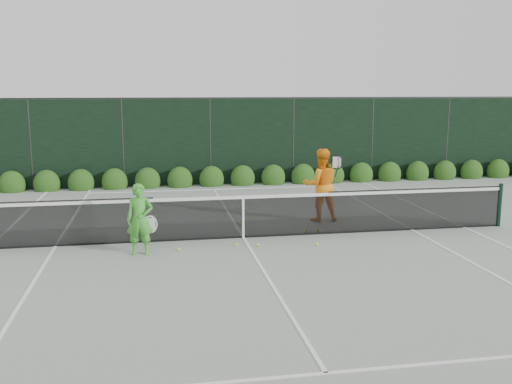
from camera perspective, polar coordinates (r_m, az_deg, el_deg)
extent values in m
plane|color=gray|center=(13.06, -1.28, -4.60)|extent=(80.00, 80.00, 0.00)
cylinder|color=black|center=(15.27, 23.18, -1.20)|extent=(0.10, 0.10, 1.07)
cube|color=black|center=(12.99, -19.93, -3.01)|extent=(4.40, 0.01, 1.02)
cube|color=black|center=(12.95, -1.28, -2.55)|extent=(4.00, 0.01, 0.96)
cube|color=black|center=(14.20, 15.72, -1.68)|extent=(4.40, 0.01, 1.02)
cube|color=white|center=(12.85, -1.29, -0.53)|extent=(12.80, 0.03, 0.07)
cube|color=black|center=(13.06, -1.28, -4.52)|extent=(12.80, 0.02, 0.04)
cube|color=white|center=(12.95, -1.28, -2.65)|extent=(0.05, 0.03, 0.91)
imported|color=green|center=(11.86, -11.54, -2.69)|extent=(0.56, 0.39, 1.47)
torus|color=silver|center=(11.99, -10.55, -3.21)|extent=(0.30, 0.05, 0.30)
cylinder|color=black|center=(12.04, -10.51, -4.32)|extent=(0.10, 0.03, 0.30)
imported|color=orange|center=(14.65, 6.49, 0.70)|extent=(0.94, 0.75, 1.86)
torus|color=black|center=(14.48, 8.09, 2.97)|extent=(0.28, 0.16, 0.30)
cylinder|color=black|center=(14.51, 8.07, 2.03)|extent=(0.10, 0.03, 0.30)
cube|color=white|center=(14.90, 20.09, -3.34)|extent=(0.06, 23.77, 0.01)
cube|color=white|center=(13.10, -19.43, -5.13)|extent=(0.06, 23.77, 0.01)
cube|color=white|center=(14.27, 15.31, -3.66)|extent=(0.06, 23.77, 0.01)
cube|color=white|center=(24.67, -5.56, 2.46)|extent=(11.03, 0.06, 0.01)
cube|color=white|center=(19.27, -4.23, 0.26)|extent=(8.23, 0.06, 0.01)
cube|color=white|center=(7.21, 7.03, -17.54)|extent=(8.23, 0.06, 0.01)
cube|color=white|center=(13.06, -1.28, -4.57)|extent=(0.06, 12.80, 0.01)
cube|color=black|center=(20.15, -4.61, 4.99)|extent=(32.00, 0.06, 3.00)
cube|color=#262826|center=(20.07, -4.68, 9.34)|extent=(32.00, 0.06, 0.06)
cylinder|color=#262826|center=(20.47, -21.63, 4.38)|extent=(0.08, 0.08, 3.00)
cylinder|color=#262826|center=(20.09, -13.19, 4.73)|extent=(0.08, 0.08, 3.00)
cylinder|color=#262826|center=(20.15, -4.61, 4.99)|extent=(0.08, 0.08, 3.00)
cylinder|color=#262826|center=(20.66, 3.73, 5.13)|extent=(0.08, 0.08, 3.00)
cylinder|color=#262826|center=(21.58, 11.52, 5.17)|extent=(0.08, 0.08, 3.00)
cylinder|color=#262826|center=(22.85, 18.56, 5.12)|extent=(0.08, 0.08, 3.00)
ellipsoid|color=#193D10|center=(20.41, -23.23, 0.67)|extent=(0.86, 0.65, 0.94)
ellipsoid|color=#193D10|center=(20.19, -20.19, 0.77)|extent=(0.86, 0.65, 0.94)
ellipsoid|color=#193D10|center=(20.02, -17.09, 0.88)|extent=(0.86, 0.65, 0.94)
ellipsoid|color=#193D10|center=(19.92, -13.95, 0.98)|extent=(0.86, 0.65, 0.94)
ellipsoid|color=#193D10|center=(19.87, -10.79, 1.09)|extent=(0.86, 0.65, 0.94)
ellipsoid|color=#193D10|center=(19.89, -7.62, 1.19)|extent=(0.86, 0.65, 0.94)
ellipsoid|color=#193D10|center=(19.97, -4.46, 1.28)|extent=(0.86, 0.65, 0.94)
ellipsoid|color=#193D10|center=(20.10, -1.34, 1.37)|extent=(0.86, 0.65, 0.94)
ellipsoid|color=#193D10|center=(20.30, 1.73, 1.46)|extent=(0.86, 0.65, 0.94)
ellipsoid|color=#193D10|center=(20.55, 4.73, 1.54)|extent=(0.86, 0.65, 0.94)
ellipsoid|color=#193D10|center=(20.86, 7.66, 1.61)|extent=(0.86, 0.65, 0.94)
ellipsoid|color=#193D10|center=(21.22, 10.49, 1.68)|extent=(0.86, 0.65, 0.94)
ellipsoid|color=#193D10|center=(21.63, 13.22, 1.74)|extent=(0.86, 0.65, 0.94)
ellipsoid|color=#193D10|center=(22.09, 15.84, 1.79)|extent=(0.86, 0.65, 0.94)
ellipsoid|color=#193D10|center=(22.59, 18.35, 1.84)|extent=(0.86, 0.65, 0.94)
ellipsoid|color=#193D10|center=(23.13, 20.75, 1.88)|extent=(0.86, 0.65, 0.94)
ellipsoid|color=#193D10|center=(23.72, 23.03, 1.92)|extent=(0.86, 0.65, 0.94)
sphere|color=yellow|center=(13.64, 6.26, -3.87)|extent=(0.07, 0.07, 0.07)
sphere|color=yellow|center=(12.34, 0.20, -5.34)|extent=(0.07, 0.07, 0.07)
sphere|color=yellow|center=(12.38, -2.01, -5.29)|extent=(0.07, 0.07, 0.07)
sphere|color=yellow|center=(12.11, -7.72, -5.74)|extent=(0.07, 0.07, 0.07)
sphere|color=yellow|center=(13.58, 5.08, -3.91)|extent=(0.07, 0.07, 0.07)
sphere|color=yellow|center=(12.46, 6.09, -5.24)|extent=(0.07, 0.07, 0.07)
sphere|color=yellow|center=(14.22, -1.59, -3.22)|extent=(0.07, 0.07, 0.07)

